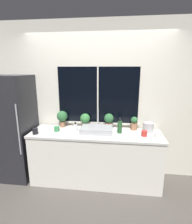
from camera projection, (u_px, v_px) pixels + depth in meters
name	position (u px, v px, depth m)	size (l,w,h in m)	color
ground_plane	(93.00, 191.00, 2.79)	(14.00, 14.00, 0.00)	#4C4742
wall_back	(98.00, 101.00, 3.11)	(8.00, 0.09, 2.70)	silver
wall_left	(16.00, 93.00, 4.15)	(0.06, 7.00, 2.70)	silver
counter	(96.00, 157.00, 2.97)	(2.15, 0.62, 0.89)	white
refrigerator	(14.00, 128.00, 3.06)	(0.64, 0.67, 1.81)	#232328
sink	(97.00, 129.00, 2.88)	(0.51, 0.40, 0.34)	#ADADB2
potted_plant_far_left	(62.00, 117.00, 3.12)	(0.19, 0.19, 0.29)	#9E6B4C
potted_plant_center_left	(85.00, 120.00, 3.08)	(0.17, 0.17, 0.26)	#9E6B4C
potted_plant_center_right	(109.00, 120.00, 3.03)	(0.16, 0.16, 0.27)	#9E6B4C
potted_plant_far_right	(134.00, 123.00, 2.99)	(0.11, 0.11, 0.23)	#9E6B4C
soap_bottle	(75.00, 127.00, 2.94)	(0.06, 0.06, 0.15)	white
bottle_tall	(120.00, 127.00, 2.83)	(0.07, 0.07, 0.26)	#235128
mug_white	(158.00, 135.00, 2.68)	(0.10, 0.10, 0.08)	white
mug_black	(35.00, 131.00, 2.80)	(0.09, 0.09, 0.09)	black
mug_green	(57.00, 129.00, 2.93)	(0.09, 0.09, 0.08)	#38844C
mug_red	(144.00, 133.00, 2.71)	(0.09, 0.09, 0.09)	#B72D28
kettle	(148.00, 127.00, 2.90)	(0.18, 0.18, 0.17)	#B2B2B7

